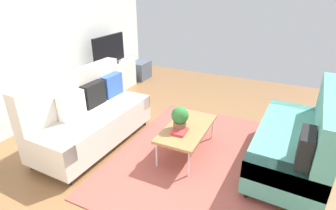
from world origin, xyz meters
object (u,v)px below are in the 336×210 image
potted_plant (180,117)px  storage_trunk (140,70)px  tv_console (111,78)px  tv (109,51)px  couch_green (298,139)px  table_book_0 (180,131)px  couch_beige (90,116)px  bottle_1 (102,64)px  vase_0 (90,67)px  coffee_table (187,129)px  bottle_0 (99,66)px

potted_plant → storage_trunk: bearing=40.2°
tv_console → tv: size_ratio=1.40×
couch_green → table_book_0: couch_green is taller
couch_beige → couch_green: size_ratio=0.99×
tv_console → tv: tv is taller
table_book_0 → bottle_1: bottle_1 is taller
potted_plant → bottle_1: 2.67m
storage_trunk → vase_0: 1.76m
storage_trunk → table_book_0: bearing=-140.3°
coffee_table → bottle_0: size_ratio=7.05×
tv → vase_0: (-0.58, 0.07, -0.23)m
storage_trunk → couch_green: bearing=-121.5°
couch_beige → couch_green: same height
bottle_0 → storage_trunk: bearing=-2.3°
potted_plant → couch_green: bearing=-76.0°
coffee_table → storage_trunk: size_ratio=2.12×
couch_green → bottle_0: size_ratio=12.45×
vase_0 → tv: bearing=-6.9°
tv → bottle_1: 0.36m
tv_console → potted_plant: 2.87m
vase_0 → potted_plant: bearing=-112.5°
coffee_table → vase_0: bearing=69.9°
bottle_0 → tv: bearing=2.8°
storage_trunk → table_book_0: table_book_0 is taller
couch_green → coffee_table: size_ratio=1.76×
couch_beige → bottle_0: 1.80m
tv_console → tv: (0.00, -0.02, 0.63)m
couch_beige → bottle_1: couch_beige is taller
couch_beige → bottle_0: couch_beige is taller
bottle_0 → vase_0: bearing=152.9°
couch_green → tv_console: 4.06m
tv → potted_plant: bearing=-124.0°
potted_plant → table_book_0: 0.19m
bottle_1 → bottle_0: bearing=180.0°
couch_green → tv: tv is taller
tv_console → bottle_1: 0.51m
tv → bottle_0: size_ratio=6.41×
tv → bottle_1: (-0.29, -0.02, -0.21)m
coffee_table → table_book_0: table_book_0 is taller
couch_beige → tv_console: bearing=-149.8°
bottle_0 → coffee_table: bearing=-114.4°
couch_green → table_book_0: 1.53m
coffee_table → table_book_0: 0.19m
tv_console → bottle_0: bearing=-174.4°
vase_0 → storage_trunk: bearing=-5.1°
couch_beige → storage_trunk: couch_beige is taller
table_book_0 → bottle_0: bearing=61.7°
table_book_0 → vase_0: bearing=65.9°
couch_green → potted_plant: (-0.37, 1.50, 0.16)m
tv → potted_plant: 2.86m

